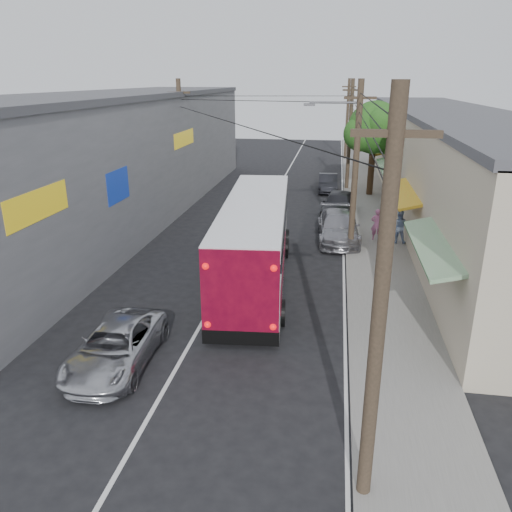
{
  "coord_description": "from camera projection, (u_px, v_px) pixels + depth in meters",
  "views": [
    {
      "loc": [
        4.3,
        -10.2,
        8.02
      ],
      "look_at": [
        1.46,
        7.59,
        1.57
      ],
      "focal_mm": 35.0,
      "sensor_mm": 36.0,
      "label": 1
    }
  ],
  "objects": [
    {
      "name": "coach_bus",
      "position": [
        255.0,
        240.0,
        20.51
      ],
      "size": [
        3.43,
        11.82,
        3.36
      ],
      "rotation": [
        0.0,
        0.0,
        0.08
      ],
      "color": "white",
      "rests_on": "ground"
    },
    {
      "name": "parked_car_far",
      "position": [
        328.0,
        183.0,
        37.14
      ],
      "size": [
        1.48,
        3.91,
        1.27
      ],
      "primitive_type": "imported",
      "rotation": [
        0.0,
        0.0,
        0.03
      ],
      "color": "black",
      "rests_on": "ground"
    },
    {
      "name": "building_left",
      "position": [
        118.0,
        156.0,
        29.58
      ],
      "size": [
        7.2,
        36.0,
        7.25
      ],
      "color": "gray",
      "rests_on": "ground"
    },
    {
      "name": "parked_car_mid",
      "position": [
        339.0,
        204.0,
        30.47
      ],
      "size": [
        2.33,
        4.67,
        1.53
      ],
      "primitive_type": "imported",
      "rotation": [
        0.0,
        0.0,
        -0.12
      ],
      "color": "#242529",
      "rests_on": "ground"
    },
    {
      "name": "building_right",
      "position": [
        446.0,
        162.0,
        30.58
      ],
      "size": [
        7.09,
        40.0,
        6.25
      ],
      "color": "beige",
      "rests_on": "ground"
    },
    {
      "name": "sidewalk",
      "position": [
        369.0,
        216.0,
        30.43
      ],
      "size": [
        3.0,
        80.0,
        0.12
      ],
      "primitive_type": "cube",
      "color": "slate",
      "rests_on": "ground"
    },
    {
      "name": "street_tree",
      "position": [
        375.0,
        129.0,
        34.41
      ],
      "size": [
        4.4,
        4.0,
        6.6
      ],
      "color": "#3F2B19",
      "rests_on": "ground"
    },
    {
      "name": "parked_suv",
      "position": [
        338.0,
        227.0,
        25.83
      ],
      "size": [
        2.37,
        5.19,
        1.47
      ],
      "primitive_type": "imported",
      "rotation": [
        0.0,
        0.0,
        0.06
      ],
      "color": "gray",
      "rests_on": "ground"
    },
    {
      "name": "pedestrian_far",
      "position": [
        399.0,
        227.0,
        25.09
      ],
      "size": [
        0.83,
        0.66,
        1.68
      ],
      "primitive_type": "imported",
      "rotation": [
        0.0,
        0.0,
        3.11
      ],
      "color": "#98B3DE",
      "rests_on": "sidewalk"
    },
    {
      "name": "utility_poles",
      "position": [
        317.0,
        147.0,
        29.86
      ],
      "size": [
        11.8,
        45.28,
        8.0
      ],
      "color": "#473828",
      "rests_on": "ground"
    },
    {
      "name": "jeepney",
      "position": [
        116.0,
        346.0,
        14.58
      ],
      "size": [
        2.16,
        4.48,
        1.23
      ],
      "primitive_type": "imported",
      "rotation": [
        0.0,
        0.0,
        0.03
      ],
      "color": "silver",
      "rests_on": "ground"
    },
    {
      "name": "ground",
      "position": [
        154.0,
        409.0,
        12.82
      ],
      "size": [
        120.0,
        120.0,
        0.0
      ],
      "primitive_type": "plane",
      "color": "black",
      "rests_on": "ground"
    },
    {
      "name": "pedestrian_near",
      "position": [
        377.0,
        225.0,
        25.53
      ],
      "size": [
        0.64,
        0.47,
        1.63
      ],
      "primitive_type": "imported",
      "rotation": [
        0.0,
        0.0,
        3.0
      ],
      "color": "#C26798",
      "rests_on": "sidewalk"
    }
  ]
}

